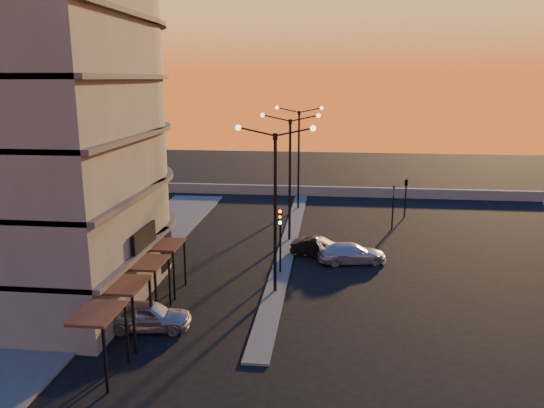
{
  "coord_description": "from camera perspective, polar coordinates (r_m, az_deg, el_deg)",
  "views": [
    {
      "loc": [
        3.03,
        -28.1,
        11.91
      ],
      "look_at": [
        -0.73,
        4.85,
        4.04
      ],
      "focal_mm": 35.0,
      "sensor_mm": 36.0,
      "label": 1
    }
  ],
  "objects": [
    {
      "name": "ground",
      "position": [
        30.67,
        0.33,
        -9.49
      ],
      "size": [
        120.0,
        120.0,
        0.0
      ],
      "primitive_type": "plane",
      "color": "black",
      "rests_on": "ground"
    },
    {
      "name": "sidewalk_west",
      "position": [
        36.8,
        -15.54,
        -5.94
      ],
      "size": [
        5.0,
        40.0,
        0.12
      ],
      "primitive_type": "cube",
      "color": "#494947",
      "rests_on": "ground"
    },
    {
      "name": "median",
      "position": [
        40.02,
        1.88,
        -3.88
      ],
      "size": [
        1.2,
        36.0,
        0.12
      ],
      "primitive_type": "cube",
      "color": "#494947",
      "rests_on": "ground"
    },
    {
      "name": "parapet",
      "position": [
        55.3,
        5.3,
        1.39
      ],
      "size": [
        44.0,
        0.5,
        1.0
      ],
      "primitive_type": "cube",
      "color": "gray",
      "rests_on": "ground"
    },
    {
      "name": "building",
      "position": [
        32.89,
        -25.28,
        12.11
      ],
      "size": [
        14.35,
        17.08,
        25.0
      ],
      "color": "#615D55",
      "rests_on": "ground"
    },
    {
      "name": "streetlamp_near",
      "position": [
        28.96,
        0.35,
        0.76
      ],
      "size": [
        4.32,
        0.32,
        9.51
      ],
      "color": "black",
      "rests_on": "ground"
    },
    {
      "name": "streetlamp_mid",
      "position": [
        38.74,
        1.94,
        3.96
      ],
      "size": [
        4.32,
        0.32,
        9.51
      ],
      "color": "black",
      "rests_on": "ground"
    },
    {
      "name": "streetlamp_far",
      "position": [
        48.61,
        2.89,
        5.87
      ],
      "size": [
        4.32,
        0.32,
        9.51
      ],
      "color": "black",
      "rests_on": "ground"
    },
    {
      "name": "traffic_light_main",
      "position": [
        32.4,
        0.89,
        -2.81
      ],
      "size": [
        0.28,
        0.44,
        4.25
      ],
      "color": "black",
      "rests_on": "ground"
    },
    {
      "name": "signal_east_a",
      "position": [
        43.56,
        12.88,
        -0.24
      ],
      "size": [
        0.13,
        0.16,
        3.6
      ],
      "color": "black",
      "rests_on": "ground"
    },
    {
      "name": "signal_east_b",
      "position": [
        47.38,
        14.25,
        2.22
      ],
      "size": [
        0.42,
        1.99,
        3.6
      ],
      "color": "black",
      "rests_on": "ground"
    },
    {
      "name": "car_hatchback",
      "position": [
        26.92,
        -13.23,
        -11.61
      ],
      "size": [
        4.34,
        2.11,
        1.43
      ],
      "primitive_type": "imported",
      "rotation": [
        0.0,
        0.0,
        1.67
      ],
      "color": "#9B9DA2",
      "rests_on": "ground"
    },
    {
      "name": "car_sedan",
      "position": [
        36.63,
        5.07,
        -4.64
      ],
      "size": [
        3.97,
        1.92,
        1.25
      ],
      "primitive_type": "imported",
      "rotation": [
        0.0,
        0.0,
        1.41
      ],
      "color": "black",
      "rests_on": "ground"
    },
    {
      "name": "car_wagon",
      "position": [
        35.57,
        8.58,
        -5.25
      ],
      "size": [
        4.79,
        2.73,
        1.31
      ],
      "primitive_type": "imported",
      "rotation": [
        0.0,
        0.0,
        1.78
      ],
      "color": "#BBBCC4",
      "rests_on": "ground"
    }
  ]
}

